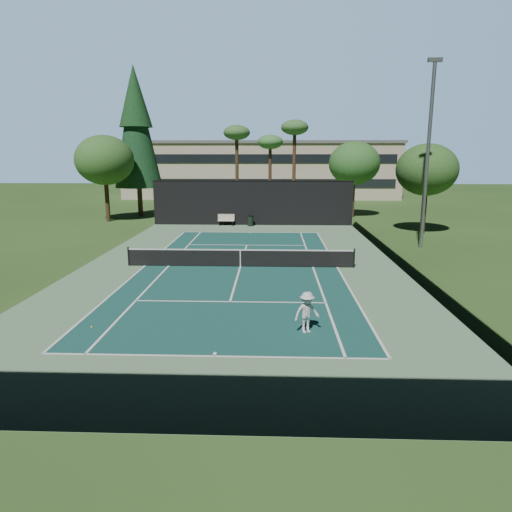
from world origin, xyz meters
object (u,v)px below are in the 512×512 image
(tennis_ball_c, at_px, (243,250))
(tennis_ball_a, at_px, (92,327))
(player, at_px, (307,312))
(tennis_ball_d, at_px, (137,255))
(tennis_ball_b, at_px, (168,260))
(park_bench, at_px, (226,219))
(tennis_net, at_px, (240,257))
(trash_bin, at_px, (250,221))

(tennis_ball_c, bearing_deg, tennis_ball_a, -108.07)
(player, height_order, tennis_ball_d, player)
(tennis_ball_b, xyz_separation_m, park_bench, (2.10, 14.13, 0.52))
(player, bearing_deg, tennis_net, 85.14)
(tennis_net, bearing_deg, tennis_ball_b, 160.55)
(tennis_net, bearing_deg, park_bench, 98.64)
(tennis_ball_d, bearing_deg, tennis_ball_a, -81.01)
(park_bench, bearing_deg, tennis_ball_c, -78.76)
(park_bench, distance_m, trash_bin, 2.24)
(tennis_net, distance_m, tennis_ball_c, 4.58)
(tennis_ball_a, distance_m, trash_bin, 25.40)
(tennis_net, bearing_deg, tennis_ball_a, -116.47)
(tennis_ball_b, distance_m, tennis_ball_d, 2.60)
(player, distance_m, park_bench, 26.01)
(tennis_net, xyz_separation_m, tennis_ball_d, (-6.76, 2.84, -0.52))
(tennis_net, relative_size, tennis_ball_a, 165.97)
(player, height_order, tennis_ball_c, player)
(tennis_ball_d, bearing_deg, player, -52.02)
(tennis_net, xyz_separation_m, park_bench, (-2.39, 15.71, -0.01))
(tennis_ball_b, xyz_separation_m, tennis_ball_d, (-2.28, 1.26, 0.01))
(player, distance_m, tennis_ball_b, 13.61)
(park_bench, relative_size, trash_bin, 1.59)
(tennis_ball_d, height_order, park_bench, park_bench)
(tennis_ball_d, xyz_separation_m, park_bench, (4.37, 12.87, 0.51))
(trash_bin, bearing_deg, tennis_ball_b, -107.38)
(tennis_ball_a, bearing_deg, tennis_ball_b, 88.43)
(tennis_net, bearing_deg, tennis_ball_d, 157.18)
(tennis_ball_a, relative_size, tennis_ball_b, 1.30)
(player, xyz_separation_m, tennis_ball_a, (-7.84, 0.11, -0.71))
(tennis_ball_d, distance_m, park_bench, 13.60)
(tennis_ball_a, xyz_separation_m, tennis_ball_b, (0.31, 11.20, -0.01))
(tennis_ball_a, xyz_separation_m, trash_bin, (4.62, 24.97, 0.44))
(player, bearing_deg, tennis_ball_b, 101.39)
(tennis_ball_a, distance_m, tennis_ball_c, 14.90)
(player, distance_m, tennis_ball_a, 7.87)
(tennis_ball_c, bearing_deg, player, -77.29)
(player, xyz_separation_m, tennis_ball_d, (-9.81, 12.57, -0.71))
(tennis_ball_a, relative_size, tennis_ball_d, 1.02)
(player, height_order, tennis_ball_b, player)
(tennis_ball_d, height_order, trash_bin, trash_bin)
(tennis_net, height_order, park_bench, tennis_net)
(player, xyz_separation_m, trash_bin, (-3.22, 25.08, -0.27))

